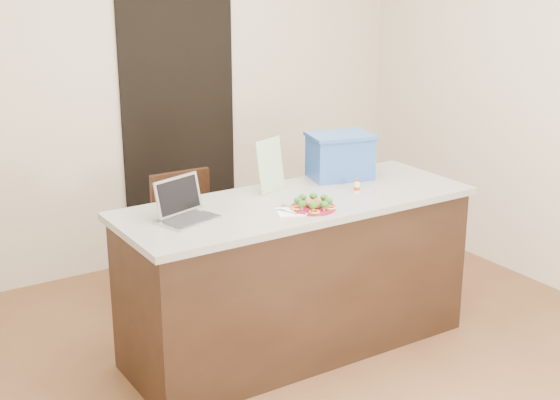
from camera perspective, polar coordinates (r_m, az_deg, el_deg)
ground at (r=4.57m, az=2.94°, el=-11.86°), size 4.00×4.00×0.00m
room_shell at (r=4.03m, az=3.30°, el=8.65°), size 4.00×4.00×4.00m
doorway at (r=5.88m, az=-7.35°, el=5.24°), size 0.90×0.02×2.00m
island at (r=4.55m, az=1.20°, el=-5.48°), size 2.06×0.76×0.92m
plate at (r=4.22m, az=2.44°, el=-0.55°), size 0.25×0.25×0.02m
meatballs at (r=4.22m, az=2.47°, el=-0.24°), size 0.10×0.10×0.04m
broccoli at (r=4.21m, az=2.44°, el=-0.05°), size 0.21×0.21×0.04m
pepper_rings at (r=4.22m, az=2.44°, el=-0.44°), size 0.24×0.24×0.01m
napkin at (r=4.17m, az=0.81°, el=-0.87°), size 0.20×0.20×0.01m
fork at (r=4.17m, az=0.53°, el=-0.81°), size 0.05×0.14×0.00m
knife at (r=4.17m, az=1.30°, el=-0.78°), size 0.05×0.22×0.01m
yogurt_bottle at (r=4.53m, az=5.64°, el=0.95°), size 0.04×0.04×0.08m
laptop at (r=4.09m, az=-7.09°, el=-0.58°), size 0.35×0.32×0.21m
leaflet at (r=4.51m, az=-0.70°, el=2.56°), size 0.22×0.12×0.31m
blue_box at (r=4.79m, az=4.42°, el=3.25°), size 0.44×0.36×0.28m
chair at (r=5.06m, az=-6.71°, el=-2.47°), size 0.41×0.41×0.91m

